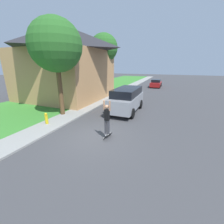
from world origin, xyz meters
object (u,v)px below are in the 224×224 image
(skateboard, at_px, (108,136))
(lawn_tree_near, at_px, (56,46))
(fire_hydrant, at_px, (46,118))
(car_down_street, at_px, (156,83))
(suv_parked, at_px, (127,99))
(lawn_tree_far, at_px, (104,48))
(skateboarder, at_px, (107,117))

(skateboard, bearing_deg, lawn_tree_near, 155.23)
(fire_hydrant, bearing_deg, car_down_street, 77.48)
(suv_parked, bearing_deg, fire_hydrant, -129.37)
(lawn_tree_far, bearing_deg, skateboarder, -64.41)
(car_down_street, distance_m, fire_hydrant, 22.01)
(car_down_street, xyz_separation_m, fire_hydrant, (-4.77, -21.49, -0.19))
(lawn_tree_far, bearing_deg, lawn_tree_near, -87.20)
(skateboarder, height_order, fire_hydrant, skateboarder)
(lawn_tree_far, height_order, skateboard, lawn_tree_far)
(lawn_tree_near, distance_m, skateboarder, 6.86)
(suv_parked, distance_m, skateboarder, 5.38)
(skateboarder, xyz_separation_m, skateboard, (-0.00, 0.08, -1.14))
(car_down_street, height_order, skateboarder, skateboarder)
(suv_parked, height_order, skateboarder, skateboarder)
(lawn_tree_near, xyz_separation_m, lawn_tree_far, (-0.44, 9.08, 0.64))
(skateboarder, bearing_deg, fire_hydrant, 176.29)
(lawn_tree_far, xyz_separation_m, skateboard, (5.51, -11.42, -5.74))
(suv_parked, bearing_deg, lawn_tree_far, 129.05)
(lawn_tree_near, relative_size, car_down_street, 1.72)
(lawn_tree_near, height_order, fire_hydrant, lawn_tree_near)
(skateboarder, bearing_deg, lawn_tree_far, 115.59)
(lawn_tree_far, distance_m, skateboarder, 13.55)
(lawn_tree_near, relative_size, suv_parked, 1.45)
(suv_parked, distance_m, fire_hydrant, 6.56)
(skateboarder, distance_m, skateboard, 1.15)
(lawn_tree_far, distance_m, suv_parked, 9.25)
(lawn_tree_far, height_order, car_down_street, lawn_tree_far)
(suv_parked, height_order, skateboard, suv_parked)
(lawn_tree_near, distance_m, suv_parked, 6.81)
(car_down_street, height_order, skateboard, car_down_street)
(car_down_street, bearing_deg, skateboard, -90.31)
(suv_parked, xyz_separation_m, skateboard, (0.52, -5.27, -0.96))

